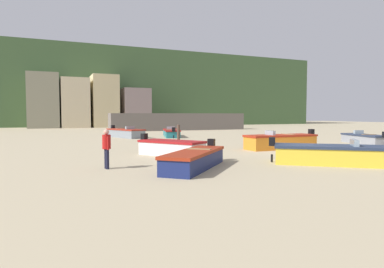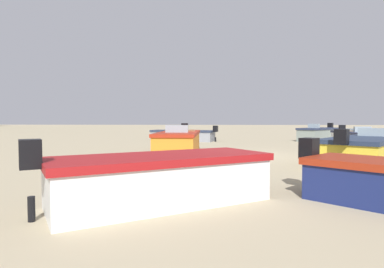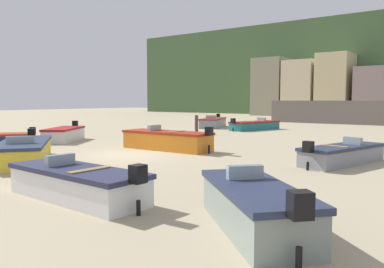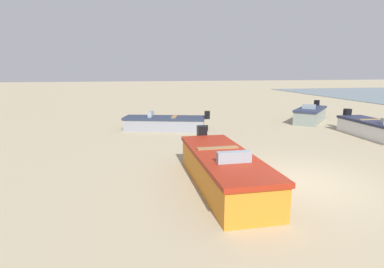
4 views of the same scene
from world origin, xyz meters
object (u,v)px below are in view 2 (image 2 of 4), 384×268
Objects in this scene: boat_grey_1 at (183,135)px; boat_grey_3 at (318,134)px; boat_white_4 at (356,139)px; boat_yellow_8 at (367,150)px; boat_white_7 at (161,179)px; boat_orange_6 at (179,143)px.

boat_grey_3 is (0.81, -9.05, 0.08)m from boat_grey_1.
boat_yellow_8 reaches higher than boat_white_4.
boat_white_7 is at bearing -160.34° from boat_grey_1.
boat_yellow_8 is (-11.30, 1.97, -0.02)m from boat_grey_3.
boat_white_4 is 0.90× the size of boat_yellow_8.
boat_grey_1 is 0.91× the size of boat_yellow_8.
boat_white_7 is 0.76× the size of boat_yellow_8.
boat_yellow_8 reaches higher than boat_white_7.
boat_white_4 is 9.97m from boat_orange_6.
boat_orange_6 reaches higher than boat_grey_1.
boat_white_7 is (-16.05, -1.19, 0.04)m from boat_grey_1.
boat_white_4 is 0.89× the size of boat_orange_6.
boat_orange_6 is at bearing 29.45° from boat_white_4.
boat_yellow_8 is (5.56, -5.89, 0.01)m from boat_white_7.
boat_grey_1 is 8.38m from boat_orange_6.
boat_orange_6 reaches higher than boat_white_7.
boat_grey_1 is 1.32× the size of boat_grey_3.
boat_white_7 reaches higher than boat_white_4.
boat_grey_1 is 16.09m from boat_white_7.
boat_grey_3 is 18.60m from boat_white_7.
boat_grey_3 reaches higher than boat_white_4.
boat_white_7 reaches higher than boat_grey_1.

